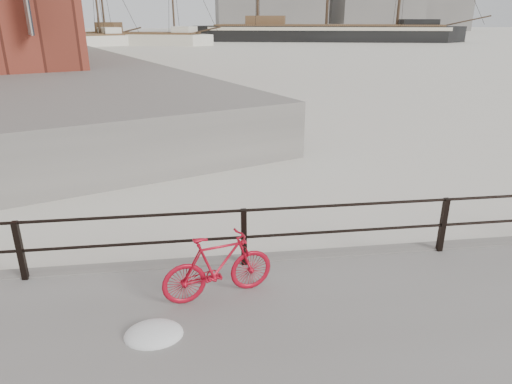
{
  "coord_description": "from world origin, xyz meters",
  "views": [
    {
      "loc": [
        -4.21,
        -6.87,
        4.24
      ],
      "look_at": [
        -3.07,
        1.5,
        1.0
      ],
      "focal_mm": 32.0,
      "sensor_mm": 36.0,
      "label": 1
    }
  ],
  "objects_px": {
    "bicycle": "(218,266)",
    "barque_black": "(325,41)",
    "schooner_left": "(66,47)",
    "schooner_mid": "(141,45)"
  },
  "relations": [
    {
      "from": "bicycle",
      "to": "barque_black",
      "type": "relative_size",
      "value": 0.03
    },
    {
      "from": "barque_black",
      "to": "schooner_left",
      "type": "bearing_deg",
      "value": -152.39
    },
    {
      "from": "bicycle",
      "to": "schooner_left",
      "type": "relative_size",
      "value": 0.07
    },
    {
      "from": "schooner_left",
      "to": "barque_black",
      "type": "bearing_deg",
      "value": -13.46
    },
    {
      "from": "barque_black",
      "to": "schooner_mid",
      "type": "xyz_separation_m",
      "value": [
        -33.43,
        -6.84,
        0.0
      ]
    },
    {
      "from": "schooner_left",
      "to": "schooner_mid",
      "type": "bearing_deg",
      "value": -5.77
    },
    {
      "from": "bicycle",
      "to": "barque_black",
      "type": "bearing_deg",
      "value": 58.51
    },
    {
      "from": "bicycle",
      "to": "schooner_left",
      "type": "height_order",
      "value": "schooner_left"
    },
    {
      "from": "barque_black",
      "to": "bicycle",
      "type": "bearing_deg",
      "value": -93.5
    },
    {
      "from": "bicycle",
      "to": "barque_black",
      "type": "distance_m",
      "value": 85.62
    }
  ]
}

